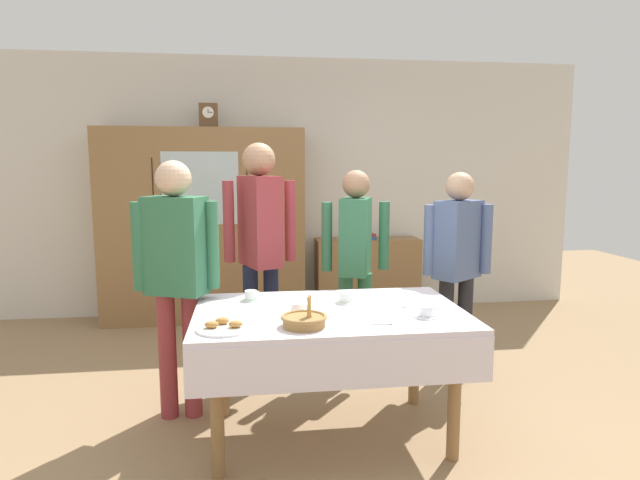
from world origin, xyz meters
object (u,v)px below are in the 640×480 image
at_px(wall_cabinet, 204,226).
at_px(spoon_back_edge, 372,298).
at_px(bookshelf_low, 367,276).
at_px(bread_basket, 304,320).
at_px(dining_table, 330,330).
at_px(tea_cup_center, 345,299).
at_px(person_by_cabinet, 457,255).
at_px(person_beside_shelf, 355,252).
at_px(pastry_plate, 224,327).
at_px(tea_cup_far_left, 251,296).
at_px(tea_cup_mid_left, 426,312).
at_px(spoon_far_right, 386,324).
at_px(spoon_center, 400,307).
at_px(tea_cup_near_right, 297,309).
at_px(person_near_right_end, 260,237).
at_px(person_behind_table_right, 176,265).
at_px(book_stack, 368,236).
at_px(mantel_clock, 209,116).

relative_size(wall_cabinet, spoon_back_edge, 17.00).
relative_size(bookshelf_low, bread_basket, 4.62).
bearing_deg(dining_table, tea_cup_center, 56.22).
xyz_separation_m(bread_basket, person_by_cabinet, (1.25, 1.06, 0.13)).
bearing_deg(spoon_back_edge, person_beside_shelf, 86.37).
bearing_deg(person_by_cabinet, pastry_plate, -147.62).
height_order(wall_cabinet, spoon_back_edge, wall_cabinet).
bearing_deg(spoon_back_edge, tea_cup_far_left, 177.02).
bearing_deg(tea_cup_center, tea_cup_mid_left, -43.67).
bearing_deg(spoon_far_right, bread_basket, 176.88).
height_order(tea_cup_mid_left, spoon_far_right, tea_cup_mid_left).
distance_m(bookshelf_low, spoon_far_right, 3.00).
bearing_deg(pastry_plate, spoon_center, 15.42).
height_order(bookshelf_low, tea_cup_far_left, tea_cup_far_left).
xyz_separation_m(tea_cup_mid_left, tea_cup_near_right, (-0.69, 0.16, 0.00)).
relative_size(wall_cabinet, person_near_right_end, 1.16).
bearing_deg(spoon_center, bookshelf_low, 81.31).
height_order(spoon_far_right, person_behind_table_right, person_behind_table_right).
distance_m(book_stack, spoon_back_edge, 2.42).
height_order(mantel_clock, book_stack, mantel_clock).
bearing_deg(spoon_far_right, person_beside_shelf, 85.58).
bearing_deg(wall_cabinet, tea_cup_far_left, -78.66).
bearing_deg(person_by_cabinet, person_beside_shelf, 163.19).
bearing_deg(tea_cup_far_left, spoon_back_edge, -2.98).
xyz_separation_m(tea_cup_near_right, tea_cup_far_left, (-0.25, 0.34, 0.00)).
distance_m(bookshelf_low, book_stack, 0.43).
xyz_separation_m(bookshelf_low, tea_cup_far_left, (-1.26, -2.33, 0.39)).
height_order(spoon_center, person_near_right_end, person_near_right_end).
distance_m(spoon_far_right, person_behind_table_right, 1.35).
bearing_deg(person_behind_table_right, tea_cup_mid_left, -22.80).
distance_m(bookshelf_low, tea_cup_mid_left, 2.87).
distance_m(bookshelf_low, spoon_center, 2.67).
relative_size(mantel_clock, spoon_center, 2.02).
distance_m(wall_cabinet, spoon_back_edge, 2.62).
distance_m(book_stack, tea_cup_mid_left, 2.84).
bearing_deg(dining_table, bookshelf_low, 72.83).
bearing_deg(mantel_clock, book_stack, 1.79).
bearing_deg(dining_table, tea_cup_near_right, -172.23).
xyz_separation_m(wall_cabinet, person_beside_shelf, (1.25, -1.58, -0.04)).
bearing_deg(bread_basket, tea_cup_near_right, 93.44).
bearing_deg(tea_cup_mid_left, tea_cup_far_left, 152.35).
relative_size(dining_table, person_by_cabinet, 1.00).
height_order(mantel_clock, bread_basket, mantel_clock).
bearing_deg(person_by_cabinet, dining_table, -143.40).
distance_m(dining_table, book_stack, 2.77).
bearing_deg(pastry_plate, person_beside_shelf, 53.56).
height_order(bookshelf_low, bread_basket, bread_basket).
relative_size(person_behind_table_right, person_by_cabinet, 1.05).
distance_m(wall_cabinet, tea_cup_center, 2.62).
bearing_deg(tea_cup_center, person_behind_table_right, 167.62).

